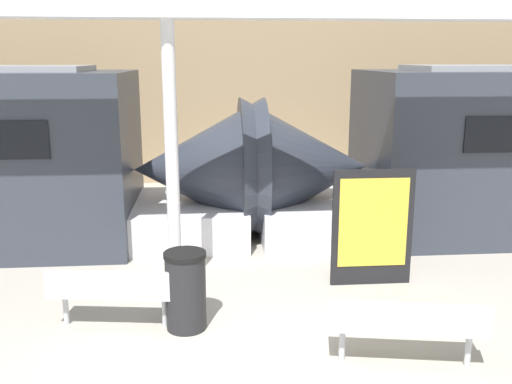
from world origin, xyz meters
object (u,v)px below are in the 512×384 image
(support_column_near, at_px, (172,163))
(trash_bin, at_px, (186,290))
(poster_board, at_px, (372,227))
(bench_far, at_px, (112,290))
(bench_near, at_px, (407,324))

(support_column_near, bearing_deg, trash_bin, -80.60)
(trash_bin, height_order, poster_board, poster_board)
(bench_far, relative_size, poster_board, 0.93)
(trash_bin, distance_m, support_column_near, 1.83)
(bench_far, xyz_separation_m, poster_board, (3.64, 1.14, 0.38))
(poster_board, relative_size, support_column_near, 0.46)
(trash_bin, bearing_deg, poster_board, 24.20)
(bench_near, xyz_separation_m, bench_far, (-3.36, 1.22, -0.00))
(bench_far, xyz_separation_m, support_column_near, (0.73, 1.07, 1.41))
(bench_near, bearing_deg, trash_bin, 165.08)
(bench_near, xyz_separation_m, support_column_near, (-2.63, 2.28, 1.41))
(bench_near, relative_size, trash_bin, 1.76)
(bench_far, distance_m, trash_bin, 0.92)
(poster_board, height_order, support_column_near, support_column_near)
(bench_near, bearing_deg, bench_far, 170.17)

